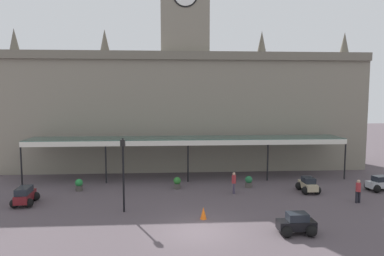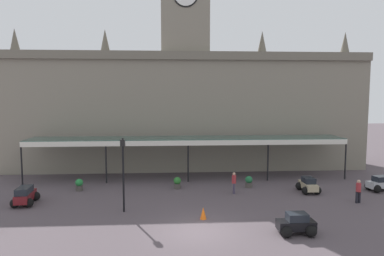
% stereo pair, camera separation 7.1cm
% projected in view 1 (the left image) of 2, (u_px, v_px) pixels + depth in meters
% --- Properties ---
extents(ground_plane, '(140.00, 140.00, 0.00)m').
position_uv_depth(ground_plane, '(198.00, 232.00, 19.36)').
color(ground_plane, '#50464B').
extents(station_building, '(36.70, 7.08, 21.74)m').
position_uv_depth(station_building, '(184.00, 103.00, 36.83)').
color(station_building, gray).
rests_on(station_building, ground).
extents(entrance_canopy, '(28.64, 3.26, 3.75)m').
position_uv_depth(entrance_canopy, '(187.00, 139.00, 31.41)').
color(entrance_canopy, '#38564C').
rests_on(entrance_canopy, ground).
extents(car_beige_sedan, '(1.53, 2.06, 1.19)m').
position_uv_depth(car_beige_sedan, '(308.00, 186.00, 27.21)').
color(car_beige_sedan, tan).
rests_on(car_beige_sedan, ground).
extents(car_black_sedan, '(2.06, 1.53, 1.19)m').
position_uv_depth(car_black_sedan, '(296.00, 225.00, 19.03)').
color(car_black_sedan, black).
rests_on(car_black_sedan, ground).
extents(car_maroon_estate, '(1.67, 2.32, 1.27)m').
position_uv_depth(car_maroon_estate, '(25.00, 197.00, 24.14)').
color(car_maroon_estate, maroon).
rests_on(car_maroon_estate, ground).
extents(car_silver_sedan, '(2.18, 1.76, 1.19)m').
position_uv_depth(car_silver_sedan, '(380.00, 184.00, 27.64)').
color(car_silver_sedan, '#B2B5BA').
rests_on(car_silver_sedan, ground).
extents(pedestrian_crossing_forecourt, '(0.39, 0.34, 1.67)m').
position_uv_depth(pedestrian_crossing_forecourt, '(358.00, 190.00, 24.47)').
color(pedestrian_crossing_forecourt, black).
rests_on(pedestrian_crossing_forecourt, ground).
extents(pedestrian_near_entrance, '(0.34, 0.39, 1.67)m').
position_uv_depth(pedestrian_near_entrance, '(234.00, 182.00, 26.78)').
color(pedestrian_near_entrance, '#3F384C').
rests_on(pedestrian_near_entrance, ground).
extents(victorian_lamppost, '(0.30, 0.30, 4.92)m').
position_uv_depth(victorian_lamppost, '(123.00, 166.00, 22.37)').
color(victorian_lamppost, black).
rests_on(victorian_lamppost, ground).
extents(traffic_cone, '(0.40, 0.40, 0.75)m').
position_uv_depth(traffic_cone, '(203.00, 213.00, 21.32)').
color(traffic_cone, orange).
rests_on(traffic_cone, ground).
extents(planter_by_canopy, '(0.60, 0.60, 0.96)m').
position_uv_depth(planter_by_canopy, '(177.00, 183.00, 28.21)').
color(planter_by_canopy, '#47423D').
rests_on(planter_by_canopy, ground).
extents(planter_near_kerb, '(0.60, 0.60, 0.96)m').
position_uv_depth(planter_near_kerb, '(79.00, 185.00, 27.58)').
color(planter_near_kerb, '#47423D').
rests_on(planter_near_kerb, ground).
extents(planter_forecourt_centre, '(0.60, 0.60, 0.96)m').
position_uv_depth(planter_forecourt_centre, '(249.00, 182.00, 28.58)').
color(planter_forecourt_centre, '#47423D').
rests_on(planter_forecourt_centre, ground).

